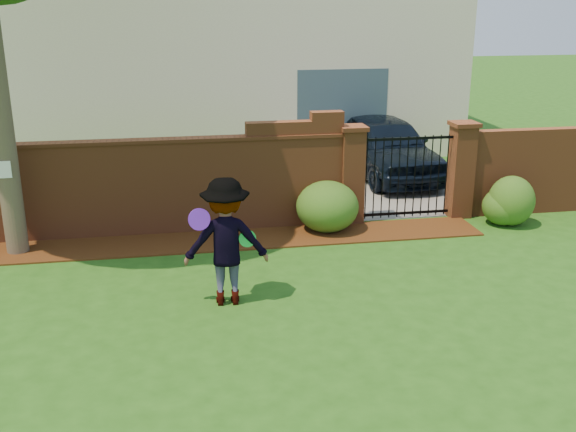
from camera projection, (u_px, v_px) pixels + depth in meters
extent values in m
cube|color=#215014|center=(253.00, 327.00, 8.85)|extent=(80.00, 80.00, 0.01)
cube|color=#3A1C0A|center=(176.00, 243.00, 11.81)|extent=(11.10, 1.08, 0.03)
cube|color=brown|center=(105.00, 191.00, 11.97)|extent=(8.70, 0.25, 1.70)
cube|color=brown|center=(295.00, 129.00, 12.24)|extent=(1.80, 0.25, 0.30)
cube|color=brown|center=(327.00, 116.00, 12.26)|extent=(0.60, 0.25, 0.16)
cube|color=brown|center=(101.00, 142.00, 11.70)|extent=(8.70, 0.31, 0.06)
cube|color=brown|center=(554.00, 170.00, 13.42)|extent=(4.00, 0.25, 1.70)
cube|color=brown|center=(351.00, 177.00, 12.71)|extent=(0.42, 0.42, 1.80)
cube|color=brown|center=(353.00, 128.00, 12.42)|extent=(0.50, 0.50, 0.08)
cube|color=brown|center=(461.00, 172.00, 13.08)|extent=(0.42, 0.42, 1.80)
cube|color=brown|center=(465.00, 124.00, 12.79)|extent=(0.50, 0.50, 0.08)
cylinder|color=black|center=(366.00, 179.00, 12.78)|extent=(0.02, 0.02, 1.60)
cylinder|color=black|center=(374.00, 178.00, 12.80)|extent=(0.02, 0.02, 1.60)
cylinder|color=black|center=(382.00, 178.00, 12.83)|extent=(0.02, 0.02, 1.60)
cylinder|color=black|center=(391.00, 178.00, 12.86)|extent=(0.02, 0.02, 1.60)
cylinder|color=black|center=(399.00, 177.00, 12.88)|extent=(0.02, 0.02, 1.60)
cylinder|color=black|center=(407.00, 177.00, 12.91)|extent=(0.02, 0.02, 1.60)
cylinder|color=black|center=(415.00, 177.00, 12.94)|extent=(0.02, 0.02, 1.60)
cylinder|color=black|center=(423.00, 176.00, 12.96)|extent=(0.02, 0.02, 1.60)
cylinder|color=black|center=(431.00, 176.00, 12.99)|extent=(0.02, 0.02, 1.60)
cylinder|color=black|center=(438.00, 175.00, 13.02)|extent=(0.02, 0.02, 1.60)
cylinder|color=black|center=(446.00, 175.00, 13.04)|extent=(0.02, 0.02, 1.60)
cube|color=black|center=(405.00, 213.00, 13.14)|extent=(1.78, 0.03, 0.05)
cube|color=black|center=(409.00, 139.00, 12.68)|extent=(1.78, 0.03, 0.05)
cube|color=slate|center=(351.00, 170.00, 16.92)|extent=(3.20, 8.00, 0.01)
cube|color=beige|center=(234.00, 39.00, 19.32)|extent=(12.00, 6.00, 6.00)
cube|color=#384C5B|center=(342.00, 116.00, 17.53)|extent=(2.40, 0.12, 2.40)
imported|color=black|center=(390.00, 149.00, 15.89)|extent=(2.02, 4.40, 1.46)
cube|color=white|center=(5.00, 170.00, 10.79)|extent=(0.20, 0.01, 0.28)
ellipsoid|color=#235318|center=(327.00, 207.00, 12.35)|extent=(1.16, 1.16, 0.95)
ellipsoid|color=#235318|center=(511.00, 201.00, 12.68)|extent=(0.87, 0.87, 0.96)
ellipsoid|color=#235318|center=(504.00, 206.00, 12.74)|extent=(0.81, 0.81, 0.72)
imported|color=gray|center=(226.00, 243.00, 9.27)|extent=(1.21, 0.73, 1.83)
cylinder|color=#6720CC|center=(199.00, 219.00, 8.94)|extent=(0.31, 0.15, 0.30)
cylinder|color=green|center=(247.00, 238.00, 9.23)|extent=(0.25, 0.08, 0.24)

